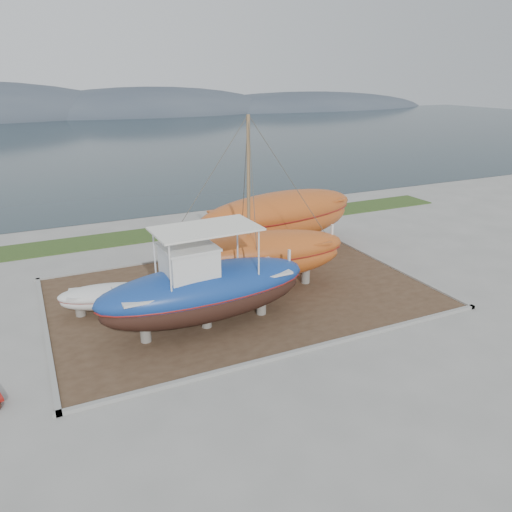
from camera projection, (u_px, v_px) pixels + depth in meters
name	position (u px, v px, depth m)	size (l,w,h in m)	color
ground	(279.00, 329.00, 21.49)	(140.00, 140.00, 0.00)	gray
dirt_patch	(241.00, 293.00, 24.87)	(18.00, 12.00, 0.06)	#422D1E
curb_frame	(241.00, 293.00, 24.85)	(18.60, 12.60, 0.15)	gray
grass_strip	(175.00, 231.00, 34.63)	(44.00, 3.00, 0.08)	#284219
sea	(78.00, 141.00, 80.89)	(260.00, 100.00, 0.04)	#16272D
mountain_ridge	(51.00, 116.00, 127.56)	(200.00, 36.00, 20.00)	#333D49
blue_caique	(205.00, 279.00, 20.79)	(9.27, 2.90, 4.46)	navy
white_dinghy	(108.00, 299.00, 22.60)	(4.34, 1.63, 1.30)	silver
orange_sailboat	(258.00, 207.00, 23.81)	(9.13, 2.69, 8.57)	#AB4C1A
orange_bare_hull	(279.00, 223.00, 30.07)	(10.90, 3.27, 3.57)	#AB4C1A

